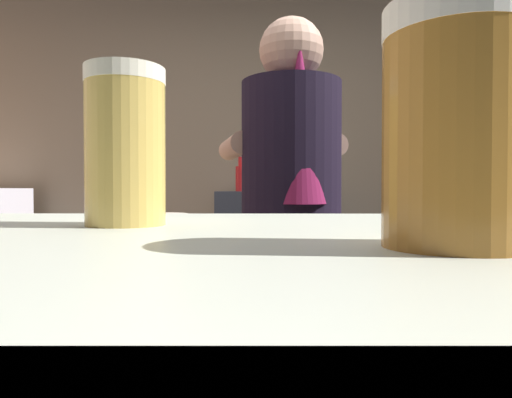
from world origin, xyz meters
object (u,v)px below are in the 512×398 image
Objects in this scene: bartender at (292,222)px; chefs_knife at (350,224)px; bottle_vinegar at (307,177)px; knife_block at (491,200)px; pint_glass_far at (126,147)px; mixing_bowl at (167,219)px; bottle_olive_oil at (253,181)px; pint_glass_near at (456,128)px; bottle_soy at (241,177)px.

chefs_knife is at bearing -46.76° from bartender.
bottle_vinegar is at bearing 69.94° from chefs_knife.
knife_block reaches higher than pint_glass_far.
bartender is 0.49m from chefs_knife.
bottle_vinegar reaches higher than chefs_knife.
pint_glass_far is (0.28, -1.51, 0.17)m from mixing_bowl.
bottle_olive_oil is (-0.45, 1.43, 0.21)m from chefs_knife.
pint_glass_near is 0.71× the size of bottle_olive_oil.
bottle_soy is at bearing 79.26° from mixing_bowl.
pint_glass_far is 2.96m from bottle_olive_oil.
pint_glass_near is at bearing -86.74° from bottle_olive_oil.
mixing_bowl is 1.52m from bottle_vinegar.
pint_glass_near reaches higher than mixing_bowl.
knife_block is 1.74m from bottle_soy.
chefs_knife is 1.51m from bottle_olive_oil.
pint_glass_near is 0.94× the size of pint_glass_far.
bottle_soy is at bearing 176.13° from bottle_vinegar.
bartender is 1.29m from pint_glass_near.
bottle_soy is at bearing -131.78° from bottle_olive_oil.
pint_glass_near is at bearing -72.74° from mixing_bowl.
bottle_soy is at bearing 89.36° from chefs_knife.
mixing_bowl is at bearing 40.31° from bartender.
bottle_soy is (-0.02, 2.86, 0.05)m from pint_glass_far.
bartender is 6.28× the size of bottle_vinegar.
knife_block is at bearing 54.02° from pint_glass_far.
bottle_soy is 0.13m from bottle_olive_oil.
knife_block is at bearing 62.64° from pint_glass_near.
bottle_soy is (-0.53, 1.33, 0.24)m from chefs_knife.
chefs_knife is (-0.63, -0.05, -0.10)m from knife_block.
knife_block is at bearing 2.63° from mixing_bowl.
pint_glass_near is at bearing -34.00° from pint_glass_far.
knife_block is 1.16× the size of chefs_knife.
chefs_knife is at bearing -175.72° from knife_block.
knife_block is 1.43m from bottle_vinegar.
bartender is at bearing -97.51° from bottle_vinegar.
pint_glass_near is (-0.90, -1.74, 0.08)m from knife_block.
bottle_olive_oil reaches higher than mixing_bowl.
bottle_vinegar is at bearing 85.88° from pint_glass_near.
knife_block is 1.96m from pint_glass_near.
pint_glass_near is (0.01, -1.28, 0.15)m from bartender.
bottle_soy and bottle_vinegar have the same top height.
bottle_olive_oil reaches higher than pint_glass_near.
pint_glass_far reaches higher than chefs_knife.
bottle_soy is at bearing 90.41° from pint_glass_far.
pint_glass_near is (-0.27, -1.69, 0.19)m from chefs_knife.
chefs_knife is at bearing -68.22° from bottle_soy.
bartender is 11.83× the size of pint_glass_near.
knife_block is at bearing -61.38° from bottle_vinegar.
bottle_olive_oil is (-1.08, 1.38, 0.11)m from knife_block.
bottle_vinegar is at bearing 80.78° from pint_glass_far.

